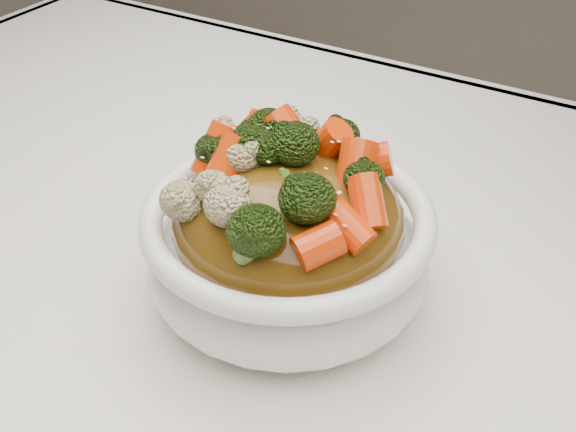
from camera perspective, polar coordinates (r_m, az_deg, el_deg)
The scene contains 8 objects.
tablecloth at distance 0.53m, azimuth -1.61°, elevation -6.25°, with size 1.20×0.80×0.04m, color white.
bowl at distance 0.47m, azimuth 0.00°, elevation -2.90°, with size 0.20×0.20×0.08m, color white, non-canonical shape.
sauce_base at distance 0.46m, azimuth 0.00°, elevation -0.28°, with size 0.16×0.16×0.09m, color #56390E.
carrots at distance 0.43m, azimuth 0.00°, elevation 5.92°, with size 0.16×0.16×0.05m, color red, non-canonical shape.
broccoli at distance 0.43m, azimuth 0.00°, elevation 5.81°, with size 0.16×0.16×0.04m, color black, non-canonical shape.
cauliflower at distance 0.43m, azimuth 0.00°, elevation 5.60°, with size 0.16×0.16×0.03m, color #CDBE8C, non-canonical shape.
scallions at distance 0.42m, azimuth 0.00°, elevation 6.02°, with size 0.12×0.12×0.02m, color #3E871F, non-canonical shape.
sesame_seeds at distance 0.42m, azimuth 0.00°, elevation 6.02°, with size 0.14×0.14×0.01m, color beige, non-canonical shape.
Camera 1 is at (0.21, -0.33, 1.09)m, focal length 42.00 mm.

